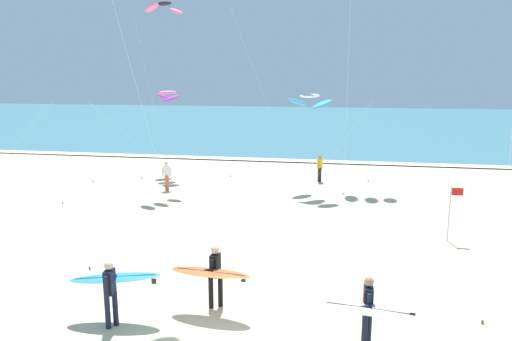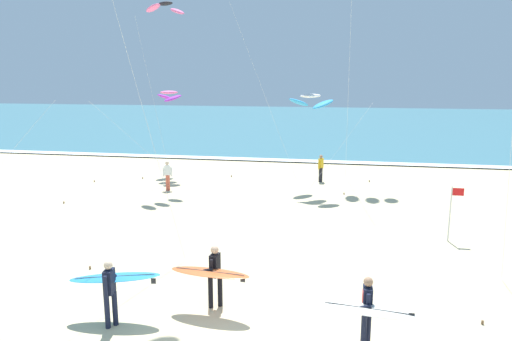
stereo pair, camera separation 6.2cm
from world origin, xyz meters
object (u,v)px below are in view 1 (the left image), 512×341
surfer_trailing (213,272)px  kite_arc_rose_distant (168,96)px  kite_arc_ivory_far (310,101)px  bystander_yellow_top (320,168)px  surfer_lead (113,283)px  kite_arc_charcoal_low (164,8)px  surfer_third (368,309)px  lifeguard_flag (451,208)px  bystander_white_top (167,176)px

surfer_trailing → kite_arc_rose_distant: 17.97m
kite_arc_ivory_far → bystander_yellow_top: 4.73m
surfer_lead → kite_arc_charcoal_low: 17.30m
surfer_lead → kite_arc_charcoal_low: bearing=105.2°
kite_arc_rose_distant → bystander_yellow_top: (9.16, -0.15, -4.05)m
surfer_trailing → surfer_third: same height
surfer_lead → bystander_yellow_top: surfer_lead is taller
surfer_third → lifeguard_flag: lifeguard_flag is taller
surfer_trailing → lifeguard_flag: lifeguard_flag is taller
surfer_third → lifeguard_flag: (3.37, 7.92, 0.22)m
kite_arc_ivory_far → kite_arc_rose_distant: size_ratio=0.99×
kite_arc_rose_distant → lifeguard_flag: 17.55m
bystander_white_top → lifeguard_flag: size_ratio=0.76×
kite_arc_charcoal_low → kite_arc_rose_distant: bearing=110.4°
surfer_lead → kite_arc_ivory_far: size_ratio=0.46×
kite_arc_ivory_far → kite_arc_rose_distant: (-8.66, 2.67, 0.07)m
surfer_lead → kite_arc_charcoal_low: size_ratio=0.24×
surfer_lead → bystander_white_top: (-3.72, 13.38, -0.24)m
surfer_trailing → kite_arc_rose_distant: bearing=114.0°
surfer_trailing → bystander_white_top: 13.68m
surfer_third → kite_arc_rose_distant: (-11.02, 17.29, 3.82)m
surfer_third → bystander_yellow_top: (-1.86, 17.14, -0.24)m
bystander_white_top → lifeguard_flag: (13.21, -5.64, 0.45)m
surfer_third → surfer_trailing: bearing=162.0°
bystander_yellow_top → bystander_white_top: size_ratio=1.00×
kite_arc_charcoal_low → kite_arc_rose_distant: (-0.95, 2.56, -4.67)m
kite_arc_ivory_far → lifeguard_flag: bearing=-49.4°
kite_arc_charcoal_low → bystander_yellow_top: size_ratio=6.20×
surfer_lead → kite_arc_rose_distant: bearing=106.0°
surfer_trailing → kite_arc_rose_distant: (-7.15, 16.03, 3.82)m
surfer_trailing → kite_arc_ivory_far: size_ratio=0.42×
bystander_yellow_top → bystander_white_top: (-7.97, -3.57, 0.00)m
bystander_white_top → lifeguard_flag: 14.37m
surfer_third → lifeguard_flag: bearing=66.9°
surfer_lead → kite_arc_rose_distant: kite_arc_rose_distant is taller
lifeguard_flag → kite_arc_charcoal_low: bearing=153.1°
surfer_lead → kite_arc_ivory_far: (3.75, 14.44, 3.74)m
surfer_trailing → kite_arc_charcoal_low: bearing=114.7°
kite_arc_ivory_far → bystander_yellow_top: size_ratio=3.24×
kite_arc_ivory_far → bystander_yellow_top: bearing=78.7°
surfer_trailing → kite_arc_charcoal_low: 17.09m
surfer_lead → kite_arc_ivory_far: bearing=75.4°
bystander_yellow_top → kite_arc_ivory_far: bearing=-101.3°
surfer_lead → lifeguard_flag: bearing=39.2°
surfer_trailing → bystander_yellow_top: surfer_trailing is taller
kite_arc_charcoal_low → bystander_white_top: 8.80m
lifeguard_flag → kite_arc_rose_distant: bearing=146.9°
surfer_lead → bystander_yellow_top: (4.25, 16.96, -0.24)m
bystander_yellow_top → bystander_white_top: same height
kite_arc_ivory_far → lifeguard_flag: 9.50m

